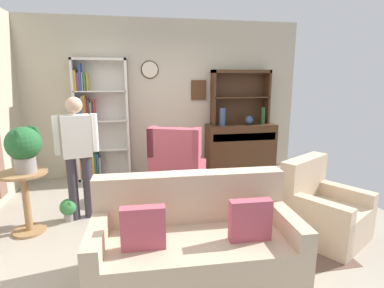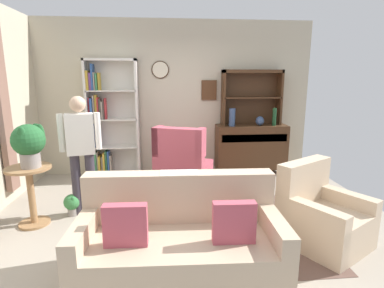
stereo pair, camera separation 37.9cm
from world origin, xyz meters
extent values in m
cube|color=#9E9384|center=(0.00, 0.00, -0.01)|extent=(5.40, 4.60, 0.02)
cube|color=#BCB299|center=(0.00, 2.13, 1.40)|extent=(5.00, 0.06, 2.80)
cylinder|color=beige|center=(-0.30, 2.08, 1.92)|extent=(0.28, 0.03, 0.28)
torus|color=#382314|center=(-0.30, 2.08, 1.92)|extent=(0.31, 0.02, 0.31)
cube|color=#4C2D19|center=(0.59, 2.08, 1.55)|extent=(0.28, 0.03, 0.36)
cube|color=#7F5B4C|center=(-2.44, 0.80, 1.35)|extent=(0.08, 0.24, 2.30)
cube|color=brown|center=(0.20, -0.30, 0.00)|extent=(2.58, 1.99, 0.01)
cube|color=silver|center=(-1.58, 1.93, 1.05)|extent=(0.04, 0.30, 2.10)
cube|color=silver|center=(-0.72, 1.93, 1.05)|extent=(0.04, 0.30, 2.10)
cube|color=silver|center=(-1.15, 1.93, 2.08)|extent=(0.90, 0.30, 0.04)
cube|color=silver|center=(-1.15, 1.93, 0.02)|extent=(0.90, 0.30, 0.04)
cube|color=silver|center=(-1.15, 2.07, 1.05)|extent=(0.90, 0.01, 2.10)
cube|color=silver|center=(-1.15, 1.93, 0.55)|extent=(0.86, 0.30, 0.02)
cube|color=#CC7233|center=(-1.54, 1.91, 0.20)|extent=(0.04, 0.19, 0.31)
cube|color=#337247|center=(-1.50, 1.91, 0.25)|extent=(0.04, 0.19, 0.40)
cube|color=gray|center=(-1.46, 1.91, 0.26)|extent=(0.02, 0.17, 0.41)
cube|color=gold|center=(-1.43, 1.91, 0.22)|extent=(0.04, 0.23, 0.34)
cube|color=gray|center=(-1.39, 1.91, 0.21)|extent=(0.04, 0.15, 0.32)
cube|color=gold|center=(-1.35, 1.91, 0.25)|extent=(0.03, 0.22, 0.40)
cube|color=#337247|center=(-1.31, 1.91, 0.27)|extent=(0.03, 0.17, 0.43)
cube|color=#284C8C|center=(-1.27, 1.91, 0.26)|extent=(0.03, 0.18, 0.42)
cube|color=gray|center=(-1.24, 1.91, 0.22)|extent=(0.02, 0.18, 0.35)
cube|color=silver|center=(-1.15, 1.93, 1.05)|extent=(0.86, 0.30, 0.02)
cube|color=#3F3833|center=(-1.55, 1.91, 0.77)|extent=(0.02, 0.21, 0.43)
cube|color=#723F7F|center=(-1.52, 1.91, 0.71)|extent=(0.03, 0.16, 0.32)
cube|color=#284C8C|center=(-1.49, 1.91, 0.76)|extent=(0.02, 0.19, 0.42)
cube|color=#723F7F|center=(-1.46, 1.91, 0.75)|extent=(0.03, 0.11, 0.38)
cube|color=silver|center=(-1.15, 1.93, 1.56)|extent=(0.86, 0.30, 0.02)
cube|color=#B22D33|center=(-1.55, 1.91, 1.25)|extent=(0.03, 0.13, 0.38)
cube|color=#284C8C|center=(-1.51, 1.91, 1.24)|extent=(0.04, 0.24, 0.37)
cube|color=gray|center=(-1.47, 1.91, 1.27)|extent=(0.02, 0.19, 0.42)
cube|color=gold|center=(-1.43, 1.91, 1.27)|extent=(0.04, 0.13, 0.43)
cube|color=#B22D33|center=(-1.40, 1.91, 1.25)|extent=(0.02, 0.17, 0.38)
cube|color=#3F3833|center=(-1.36, 1.91, 1.24)|extent=(0.04, 0.14, 0.36)
cube|color=gray|center=(-1.33, 1.91, 1.21)|extent=(0.02, 0.16, 0.31)
cube|color=#3F3833|center=(-1.30, 1.91, 1.24)|extent=(0.02, 0.16, 0.35)
cube|color=#B22D33|center=(-1.27, 1.91, 1.24)|extent=(0.02, 0.14, 0.37)
cube|color=gold|center=(-1.54, 1.91, 1.73)|extent=(0.04, 0.21, 0.33)
cube|color=#723F7F|center=(-1.50, 1.91, 1.71)|extent=(0.04, 0.19, 0.30)
cube|color=#284C8C|center=(-1.46, 1.91, 1.79)|extent=(0.03, 0.21, 0.44)
cube|color=gray|center=(-1.43, 1.91, 1.72)|extent=(0.02, 0.21, 0.30)
cube|color=#337247|center=(-1.39, 1.91, 1.71)|extent=(0.03, 0.23, 0.29)
cube|color=gold|center=(-1.35, 1.91, 1.71)|extent=(0.03, 0.18, 0.30)
cube|color=#422816|center=(1.37, 1.86, 0.51)|extent=(1.30, 0.45, 0.82)
cube|color=#422816|center=(0.77, 1.69, 0.05)|extent=(0.06, 0.06, 0.10)
cube|color=#422816|center=(1.97, 1.69, 0.05)|extent=(0.06, 0.06, 0.10)
cube|color=#422816|center=(0.77, 2.04, 0.05)|extent=(0.06, 0.06, 0.10)
cube|color=#422816|center=(1.97, 2.04, 0.05)|extent=(0.06, 0.06, 0.10)
cube|color=#352012|center=(1.37, 1.64, 0.71)|extent=(1.20, 0.01, 0.14)
cube|color=#422816|center=(0.84, 1.94, 1.42)|extent=(0.04, 0.26, 1.00)
cube|color=#422816|center=(1.90, 1.94, 1.42)|extent=(0.04, 0.26, 1.00)
cube|color=#422816|center=(1.37, 1.94, 1.89)|extent=(1.10, 0.26, 0.06)
cube|color=#422816|center=(1.37, 1.94, 1.42)|extent=(1.06, 0.26, 0.02)
cube|color=#422816|center=(1.37, 2.06, 1.42)|extent=(1.10, 0.01, 1.00)
cylinder|color=#33476B|center=(0.98, 1.78, 1.08)|extent=(0.11, 0.11, 0.32)
ellipsoid|color=#33476B|center=(1.50, 1.79, 1.01)|extent=(0.15, 0.15, 0.17)
cylinder|color=#194223|center=(1.76, 1.77, 1.08)|extent=(0.07, 0.07, 0.32)
cube|color=#C6AD8E|center=(-0.13, -1.15, 0.21)|extent=(1.83, 0.92, 0.42)
cube|color=#C6AD8E|center=(-0.12, -0.83, 0.66)|extent=(1.81, 0.27, 0.48)
cube|color=#C6AD8E|center=(-0.96, -1.12, 0.30)|extent=(0.17, 0.85, 0.60)
cube|color=#C6AD8E|center=(0.70, -1.18, 0.30)|extent=(0.17, 0.85, 0.60)
cube|color=#B74C5B|center=(-0.59, -1.26, 0.60)|extent=(0.36, 0.11, 0.36)
cube|color=#B74C5B|center=(0.31, -1.29, 0.60)|extent=(0.36, 0.11, 0.36)
cube|color=white|center=(-0.12, -0.83, 0.90)|extent=(0.37, 0.19, 0.00)
cube|color=#C6AD8E|center=(1.46, -0.72, 0.20)|extent=(1.04, 1.05, 0.40)
cube|color=#C6AD8E|center=(1.30, -0.46, 0.64)|extent=(0.74, 0.54, 0.48)
cube|color=#C6AD8E|center=(1.20, -0.88, 0.28)|extent=(0.52, 0.74, 0.55)
cube|color=#C6AD8E|center=(1.72, -0.56, 0.28)|extent=(0.52, 0.74, 0.55)
cube|color=#B74C5B|center=(0.07, 1.15, 0.21)|extent=(1.02, 1.03, 0.42)
cube|color=#B74C5B|center=(-0.05, 0.87, 0.74)|extent=(0.80, 0.48, 0.63)
cube|color=#B74C5B|center=(0.28, 0.78, 0.83)|extent=(0.20, 0.30, 0.44)
cube|color=#B74C5B|center=(-0.35, 1.03, 0.83)|extent=(0.20, 0.30, 0.44)
cylinder|color=#997047|center=(-1.88, 0.06, 0.72)|extent=(0.52, 0.52, 0.03)
cylinder|color=#997047|center=(-1.88, 0.06, 0.35)|extent=(0.08, 0.08, 0.71)
cylinder|color=#997047|center=(-1.88, 0.06, 0.01)|extent=(0.36, 0.36, 0.03)
cylinder|color=gray|center=(-1.83, 0.04, 0.83)|extent=(0.22, 0.22, 0.18)
sphere|color=#235B2D|center=(-1.83, 0.04, 1.07)|extent=(0.38, 0.38, 0.38)
ellipsoid|color=#235B2D|center=(-1.84, -0.09, 1.12)|extent=(0.11, 0.07, 0.26)
ellipsoid|color=#235B2D|center=(-1.79, 0.17, 1.12)|extent=(0.11, 0.07, 0.26)
ellipsoid|color=#235B2D|center=(-1.77, 0.16, 1.12)|extent=(0.11, 0.07, 0.26)
ellipsoid|color=#235B2D|center=(-1.72, 0.12, 1.12)|extent=(0.11, 0.07, 0.26)
cylinder|color=gray|center=(-1.48, 0.28, 0.05)|extent=(0.12, 0.12, 0.10)
sphere|color=#387F42|center=(-1.48, 0.28, 0.18)|extent=(0.21, 0.21, 0.21)
ellipsoid|color=#387F42|center=(-1.45, 0.21, 0.21)|extent=(0.06, 0.04, 0.15)
ellipsoid|color=#387F42|center=(-1.44, 0.34, 0.21)|extent=(0.06, 0.04, 0.15)
cylinder|color=#38333D|center=(-1.41, 0.32, 0.41)|extent=(0.15, 0.15, 0.82)
cylinder|color=#38333D|center=(-1.23, 0.36, 0.41)|extent=(0.15, 0.15, 0.82)
cube|color=silver|center=(-1.32, 0.34, 1.08)|extent=(0.38, 0.28, 0.52)
sphere|color=tan|center=(-1.32, 0.34, 1.46)|extent=(0.24, 0.24, 0.20)
cylinder|color=silver|center=(-1.54, 0.28, 1.11)|extent=(0.10, 0.10, 0.48)
cylinder|color=silver|center=(-1.11, 0.39, 1.11)|extent=(0.10, 0.10, 0.48)
cube|color=#422816|center=(-0.22, -0.20, 0.40)|extent=(0.80, 0.50, 0.03)
cube|color=#422816|center=(-0.59, -0.42, 0.20)|extent=(0.05, 0.05, 0.39)
cube|color=#422816|center=(0.15, -0.42, 0.20)|extent=(0.05, 0.05, 0.39)
cube|color=#422816|center=(-0.59, 0.02, 0.20)|extent=(0.05, 0.05, 0.39)
cube|color=#422816|center=(0.15, 0.02, 0.20)|extent=(0.05, 0.05, 0.39)
cube|color=#723F7F|center=(-0.24, -0.25, 0.43)|extent=(0.16, 0.14, 0.02)
cube|color=#284C8C|center=(-0.23, -0.25, 0.45)|extent=(0.20, 0.14, 0.02)
cube|color=#B22D33|center=(-0.25, -0.24, 0.47)|extent=(0.18, 0.16, 0.03)
camera|label=1|loc=(-0.63, -3.54, 1.79)|focal=28.52mm
camera|label=2|loc=(-0.25, -3.60, 1.79)|focal=28.52mm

